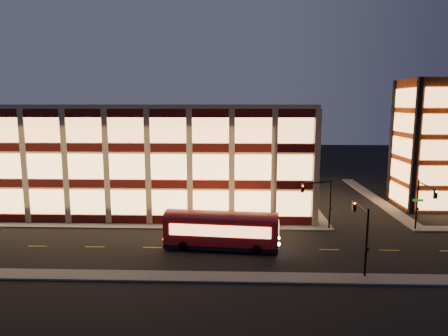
{
  "coord_description": "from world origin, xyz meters",
  "views": [
    {
      "loc": [
        12.63,
        -44.83,
        14.54
      ],
      "look_at": [
        10.87,
        8.0,
        6.07
      ],
      "focal_mm": 32.0,
      "sensor_mm": 36.0,
      "label": 1
    }
  ],
  "objects": [
    {
      "name": "traffic_signal_far",
      "position": [
        22.21,
        0.24,
        4.11
      ],
      "size": [
        3.79,
        1.87,
        6.0
      ],
      "color": "black",
      "rests_on": "ground"
    },
    {
      "name": "traffic_signal_right",
      "position": [
        33.5,
        -0.62,
        4.1
      ],
      "size": [
        1.2,
        4.37,
        6.0
      ],
      "color": "black",
      "rests_on": "ground"
    },
    {
      "name": "stair_tower",
      "position": [
        39.95,
        11.95,
        8.99
      ],
      "size": [
        8.6,
        8.6,
        18.0
      ],
      "color": "#8C3814",
      "rests_on": "ground"
    },
    {
      "name": "traffic_signal_near",
      "position": [
        23.5,
        -11.03,
        4.13
      ],
      "size": [
        0.32,
        4.45,
        6.0
      ],
      "color": "black",
      "rests_on": "ground"
    },
    {
      "name": "sidewalk_office_south",
      "position": [
        -3.0,
        1.0,
        0.07
      ],
      "size": [
        54.0,
        2.0,
        0.15
      ],
      "primitive_type": "cube",
      "color": "#514F4C",
      "rests_on": "ground"
    },
    {
      "name": "ground",
      "position": [
        0.0,
        0.0,
        0.0
      ],
      "size": [
        200.0,
        200.0,
        0.0
      ],
      "primitive_type": "plane",
      "color": "black",
      "rests_on": "ground"
    },
    {
      "name": "office_building",
      "position": [
        -2.91,
        16.91,
        7.25
      ],
      "size": [
        50.45,
        30.45,
        14.5
      ],
      "color": "tan",
      "rests_on": "ground"
    },
    {
      "name": "sidewalk_office_east",
      "position": [
        23.0,
        17.0,
        0.07
      ],
      "size": [
        2.0,
        30.0,
        0.15
      ],
      "primitive_type": "cube",
      "color": "#514F4C",
      "rests_on": "ground"
    },
    {
      "name": "sidewalk_tower_west",
      "position": [
        34.0,
        17.0,
        0.07
      ],
      "size": [
        2.0,
        30.0,
        0.15
      ],
      "primitive_type": "cube",
      "color": "#514F4C",
      "rests_on": "ground"
    },
    {
      "name": "trolley_bus",
      "position": [
        11.07,
        -5.96,
        2.15
      ],
      "size": [
        11.65,
        3.95,
        3.87
      ],
      "rotation": [
        0.0,
        0.0,
        -0.1
      ],
      "color": "#99080B",
      "rests_on": "ground"
    },
    {
      "name": "sidewalk_near",
      "position": [
        0.0,
        -13.0,
        0.07
      ],
      "size": [
        100.0,
        2.0,
        0.15
      ],
      "primitive_type": "cube",
      "color": "#514F4C",
      "rests_on": "ground"
    }
  ]
}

